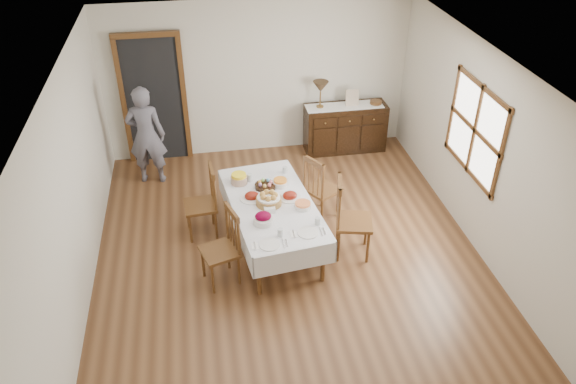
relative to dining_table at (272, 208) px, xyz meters
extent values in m
plane|color=brown|center=(0.18, -0.27, -0.61)|extent=(6.00, 6.00, 0.00)
cube|color=white|center=(0.18, -0.27, 1.99)|extent=(5.00, 6.00, 0.02)
cube|color=beige|center=(0.18, 2.73, 0.69)|extent=(5.00, 0.02, 2.60)
cube|color=beige|center=(0.18, -3.27, 0.69)|extent=(5.00, 0.02, 2.60)
cube|color=beige|center=(-2.32, -0.27, 0.69)|extent=(0.02, 6.00, 2.60)
cube|color=beige|center=(2.68, -0.27, 0.69)|extent=(0.02, 6.00, 2.60)
cube|color=white|center=(2.67, 0.03, 0.89)|extent=(0.02, 1.30, 1.10)
cube|color=#553418|center=(2.66, 0.03, 0.89)|extent=(0.03, 1.46, 1.26)
cube|color=black|center=(-1.52, 2.69, 0.44)|extent=(0.90, 0.06, 2.10)
cube|color=#553418|center=(-1.52, 2.67, 0.44)|extent=(1.04, 0.08, 2.18)
cube|color=silver|center=(0.00, 0.00, 0.07)|extent=(1.23, 2.09, 0.04)
cylinder|color=#553418|center=(-0.30, -0.90, -0.29)|extent=(0.06, 0.06, 0.64)
cylinder|color=#553418|center=(0.51, -0.80, -0.29)|extent=(0.06, 0.06, 0.64)
cylinder|color=#553418|center=(-0.51, 0.80, -0.29)|extent=(0.06, 0.06, 0.64)
cylinder|color=#553418|center=(0.30, 0.90, -0.29)|extent=(0.06, 0.06, 0.64)
cube|color=silver|center=(-0.50, -0.06, -0.07)|extent=(0.27, 2.01, 0.31)
cube|color=silver|center=(0.50, 0.06, -0.07)|extent=(0.27, 2.01, 0.31)
cube|color=silver|center=(0.13, -0.99, -0.07)|extent=(1.03, 0.15, 0.31)
cube|color=silver|center=(-0.13, 0.99, -0.07)|extent=(1.03, 0.15, 0.31)
cube|color=#553418|center=(-0.73, -0.58, -0.16)|extent=(0.53, 0.53, 0.04)
cylinder|color=#553418|center=(-0.95, -0.47, -0.39)|extent=(0.04, 0.04, 0.43)
cylinder|color=#553418|center=(-0.85, -0.79, -0.39)|extent=(0.04, 0.04, 0.43)
cylinder|color=#553418|center=(-0.62, -0.37, -0.39)|extent=(0.04, 0.04, 0.43)
cylinder|color=#553418|center=(-0.52, -0.69, -0.39)|extent=(0.04, 0.04, 0.43)
cylinder|color=#553418|center=(-0.61, -0.35, 0.12)|extent=(0.04, 0.04, 0.56)
cylinder|color=#553418|center=(-0.50, -0.69, 0.12)|extent=(0.04, 0.04, 0.56)
cube|color=#553418|center=(-0.55, -0.52, 0.37)|extent=(0.16, 0.40, 0.08)
cylinder|color=#553418|center=(-0.58, -0.44, 0.10)|extent=(0.02, 0.02, 0.46)
cylinder|color=#553418|center=(-0.55, -0.52, 0.10)|extent=(0.02, 0.02, 0.46)
cylinder|color=#553418|center=(-0.52, -0.61, 0.10)|extent=(0.02, 0.02, 0.46)
cube|color=#553418|center=(-0.92, 0.44, -0.15)|extent=(0.46, 0.46, 0.04)
cylinder|color=#553418|center=(-1.11, 0.59, -0.39)|extent=(0.04, 0.04, 0.44)
cylinder|color=#553418|center=(-1.08, 0.25, -0.39)|extent=(0.04, 0.04, 0.44)
cylinder|color=#553418|center=(-0.77, 0.62, -0.39)|extent=(0.04, 0.04, 0.44)
cylinder|color=#553418|center=(-0.74, 0.28, -0.39)|extent=(0.04, 0.04, 0.44)
cylinder|color=#553418|center=(-0.75, 0.63, 0.14)|extent=(0.04, 0.04, 0.57)
cylinder|color=#553418|center=(-0.72, 0.27, 0.14)|extent=(0.04, 0.04, 0.57)
cube|color=#553418|center=(-0.73, 0.45, 0.38)|extent=(0.07, 0.41, 0.08)
cylinder|color=#553418|center=(-0.74, 0.54, 0.12)|extent=(0.02, 0.02, 0.47)
cylinder|color=#553418|center=(-0.73, 0.45, 0.12)|extent=(0.02, 0.02, 0.47)
cylinder|color=#553418|center=(-0.72, 0.36, 0.12)|extent=(0.02, 0.02, 0.47)
cube|color=#553418|center=(1.01, -0.33, -0.11)|extent=(0.56, 0.56, 0.04)
cylinder|color=#553418|center=(1.16, -0.55, -0.37)|extent=(0.04, 0.04, 0.48)
cylinder|color=#553418|center=(1.24, -0.19, -0.37)|extent=(0.04, 0.04, 0.48)
cylinder|color=#553418|center=(0.79, -0.47, -0.37)|extent=(0.04, 0.04, 0.48)
cylinder|color=#553418|center=(0.87, -0.10, -0.37)|extent=(0.04, 0.04, 0.48)
cylinder|color=#553418|center=(0.76, -0.47, 0.20)|extent=(0.04, 0.04, 0.62)
cylinder|color=#553418|center=(0.85, -0.09, 0.20)|extent=(0.04, 0.04, 0.62)
cube|color=#553418|center=(0.81, -0.28, 0.46)|extent=(0.14, 0.44, 0.09)
cylinder|color=#553418|center=(0.79, -0.38, 0.18)|extent=(0.02, 0.02, 0.51)
cylinder|color=#553418|center=(0.81, -0.28, 0.18)|extent=(0.02, 0.02, 0.51)
cylinder|color=#553418|center=(0.83, -0.18, 0.18)|extent=(0.02, 0.02, 0.51)
cube|color=#553418|center=(0.81, 0.56, -0.16)|extent=(0.58, 0.58, 0.04)
cylinder|color=#553418|center=(1.04, 0.51, -0.39)|extent=(0.04, 0.04, 0.43)
cylinder|color=#553418|center=(0.86, 0.80, -0.39)|extent=(0.04, 0.04, 0.43)
cylinder|color=#553418|center=(0.75, 0.33, -0.39)|extent=(0.04, 0.04, 0.43)
cylinder|color=#553418|center=(0.57, 0.62, -0.39)|extent=(0.04, 0.04, 0.43)
cylinder|color=#553418|center=(0.74, 0.31, 0.12)|extent=(0.04, 0.04, 0.56)
cylinder|color=#553418|center=(0.55, 0.61, 0.12)|extent=(0.04, 0.04, 0.56)
cube|color=#553418|center=(0.64, 0.46, 0.36)|extent=(0.25, 0.36, 0.08)
cylinder|color=#553418|center=(0.69, 0.38, 0.10)|extent=(0.02, 0.02, 0.46)
cylinder|color=#553418|center=(0.64, 0.46, 0.10)|extent=(0.02, 0.02, 0.46)
cylinder|color=#553418|center=(0.60, 0.54, 0.10)|extent=(0.02, 0.02, 0.46)
cube|color=black|center=(1.63, 2.45, -0.20)|extent=(1.38, 0.46, 0.83)
cube|color=black|center=(1.21, 2.21, 0.05)|extent=(0.39, 0.02, 0.17)
sphere|color=brown|center=(1.21, 2.19, 0.05)|extent=(0.03, 0.03, 0.03)
cube|color=black|center=(1.63, 2.21, 0.05)|extent=(0.39, 0.02, 0.17)
sphere|color=brown|center=(1.63, 2.19, 0.05)|extent=(0.03, 0.03, 0.03)
cube|color=black|center=(2.04, 2.21, 0.05)|extent=(0.39, 0.02, 0.17)
sphere|color=brown|center=(2.04, 2.19, 0.05)|extent=(0.03, 0.03, 0.03)
imported|color=#5C5A66|center=(-1.65, 1.98, 0.24)|extent=(0.57, 0.41, 1.71)
cylinder|color=olive|center=(-0.04, -0.02, 0.13)|extent=(0.33, 0.33, 0.09)
cylinder|color=white|center=(-0.04, -0.02, 0.19)|extent=(0.30, 0.30, 0.02)
sphere|color=#B17F39|center=(0.04, -0.02, 0.22)|extent=(0.08, 0.08, 0.08)
sphere|color=#B17F39|center=(0.01, 0.04, 0.22)|extent=(0.08, 0.08, 0.08)
sphere|color=#B17F39|center=(-0.06, 0.06, 0.22)|extent=(0.08, 0.08, 0.08)
sphere|color=#B17F39|center=(-0.12, 0.01, 0.22)|extent=(0.08, 0.08, 0.08)
sphere|color=#B17F39|center=(-0.12, -0.06, 0.22)|extent=(0.08, 0.08, 0.08)
sphere|color=#B17F39|center=(-0.06, -0.10, 0.22)|extent=(0.08, 0.08, 0.08)
sphere|color=#B17F39|center=(0.01, -0.09, 0.22)|extent=(0.08, 0.08, 0.08)
cylinder|color=black|center=(-0.04, 0.37, 0.11)|extent=(0.28, 0.28, 0.05)
ellipsoid|color=pink|center=(0.04, 0.37, 0.17)|extent=(0.05, 0.05, 0.06)
ellipsoid|color=#6CC4FF|center=(0.01, 0.43, 0.17)|extent=(0.05, 0.05, 0.06)
ellipsoid|color=#A0F17E|center=(-0.06, 0.44, 0.17)|extent=(0.05, 0.05, 0.06)
ellipsoid|color=gold|center=(-0.11, 0.40, 0.17)|extent=(0.05, 0.05, 0.06)
ellipsoid|color=#AF79C0|center=(-0.11, 0.33, 0.17)|extent=(0.05, 0.05, 0.06)
ellipsoid|color=#DAAC5A|center=(-0.06, 0.29, 0.17)|extent=(0.05, 0.05, 0.06)
ellipsoid|color=pink|center=(0.01, 0.30, 0.17)|extent=(0.05, 0.05, 0.06)
cylinder|color=silver|center=(-0.25, 0.15, 0.09)|extent=(0.32, 0.32, 0.01)
ellipsoid|color=maroon|center=(-0.25, 0.15, 0.12)|extent=(0.19, 0.16, 0.11)
cylinder|color=silver|center=(0.25, 0.07, 0.09)|extent=(0.29, 0.29, 0.02)
ellipsoid|color=maroon|center=(0.25, 0.07, 0.12)|extent=(0.19, 0.16, 0.11)
cylinder|color=silver|center=(-0.17, -0.42, 0.13)|extent=(0.24, 0.24, 0.08)
ellipsoid|color=#610021|center=(-0.17, -0.42, 0.19)|extent=(0.20, 0.17, 0.11)
cylinder|color=silver|center=(0.17, 0.39, 0.12)|extent=(0.21, 0.21, 0.07)
cylinder|color=orange|center=(0.17, 0.39, 0.17)|extent=(0.18, 0.18, 0.03)
cylinder|color=tan|center=(-0.37, 0.55, 0.14)|extent=(0.23, 0.23, 0.10)
cylinder|color=yellow|center=(-0.37, 0.55, 0.21)|extent=(0.20, 0.20, 0.04)
cylinder|color=silver|center=(0.37, -0.18, 0.11)|extent=(0.21, 0.21, 0.05)
cylinder|color=#F48245|center=(0.37, -0.18, 0.15)|extent=(0.20, 0.20, 0.02)
cube|color=silver|center=(-0.06, -0.20, 0.12)|extent=(0.15, 0.11, 0.07)
cylinder|color=silver|center=(-0.16, -0.85, 0.09)|extent=(0.25, 0.25, 0.01)
cube|color=white|center=(-0.33, -0.85, 0.09)|extent=(0.09, 0.13, 0.01)
cube|color=#BCBCC0|center=(-0.33, -0.85, 0.10)|extent=(0.03, 0.16, 0.01)
cube|color=#BCBCC0|center=(0.00, -0.85, 0.09)|extent=(0.03, 0.18, 0.01)
cube|color=#BCBCC0|center=(0.04, -0.85, 0.09)|extent=(0.04, 0.14, 0.01)
cylinder|color=silver|center=(-0.01, -0.70, 0.14)|extent=(0.07, 0.07, 0.10)
cylinder|color=silver|center=(0.33, -0.71, 0.09)|extent=(0.25, 0.25, 0.01)
cube|color=white|center=(0.16, -0.71, 0.09)|extent=(0.09, 0.13, 0.01)
cube|color=#BCBCC0|center=(0.16, -0.71, 0.10)|extent=(0.03, 0.16, 0.01)
cube|color=#BCBCC0|center=(0.49, -0.71, 0.09)|extent=(0.03, 0.18, 0.01)
cube|color=#BCBCC0|center=(0.53, -0.71, 0.09)|extent=(0.04, 0.14, 0.01)
cylinder|color=silver|center=(0.48, -0.56, 0.14)|extent=(0.07, 0.07, 0.10)
cylinder|color=silver|center=(-0.22, 0.57, 0.14)|extent=(0.07, 0.07, 0.11)
cylinder|color=silver|center=(0.29, 0.71, 0.13)|extent=(0.07, 0.07, 0.10)
cube|color=white|center=(1.58, 2.43, 0.22)|extent=(1.30, 0.35, 0.01)
cylinder|color=brown|center=(1.17, 2.46, 0.23)|extent=(0.12, 0.12, 0.03)
cylinder|color=brown|center=(1.17, 2.46, 0.37)|extent=(0.02, 0.02, 0.25)
cone|color=#44321F|center=(1.17, 2.46, 0.59)|extent=(0.26, 0.26, 0.18)
cube|color=#BBA58D|center=(1.72, 2.44, 0.36)|extent=(0.22, 0.08, 0.28)
cylinder|color=#553418|center=(2.13, 2.43, 0.25)|extent=(0.20, 0.20, 0.06)
camera|label=1|loc=(-0.81, -5.92, 4.18)|focal=35.00mm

